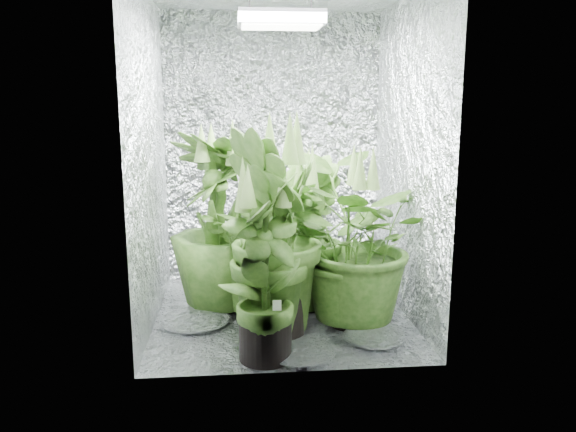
% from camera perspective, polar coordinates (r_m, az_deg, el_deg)
% --- Properties ---
extents(ground, '(1.60, 1.60, 0.00)m').
position_cam_1_polar(ground, '(3.70, -0.66, -9.95)').
color(ground, silver).
rests_on(ground, ground).
extents(walls, '(1.62, 1.62, 2.00)m').
position_cam_1_polar(walls, '(3.46, -0.70, 5.65)').
color(walls, silver).
rests_on(walls, ground).
extents(grow_lamp, '(0.50, 0.30, 0.22)m').
position_cam_1_polar(grow_lamp, '(3.48, -0.74, 19.31)').
color(grow_lamp, gray).
rests_on(grow_lamp, ceiling).
extents(plant_a, '(0.84, 0.84, 0.94)m').
position_cam_1_polar(plant_a, '(3.65, -2.86, -2.85)').
color(plant_a, black).
rests_on(plant_a, ground).
extents(plant_b, '(0.66, 0.66, 1.00)m').
position_cam_1_polar(plant_b, '(4.20, 1.55, -0.92)').
color(plant_b, black).
rests_on(plant_b, ground).
extents(plant_c, '(0.68, 0.68, 1.08)m').
position_cam_1_polar(plant_c, '(3.69, 1.79, -1.87)').
color(plant_c, black).
rests_on(plant_c, ground).
extents(plant_d, '(0.90, 0.90, 1.25)m').
position_cam_1_polar(plant_d, '(3.69, -6.98, -0.68)').
color(plant_d, black).
rests_on(plant_d, ground).
extents(plant_e, '(1.10, 1.10, 1.10)m').
position_cam_1_polar(plant_e, '(3.41, 6.55, -2.59)').
color(plant_e, black).
rests_on(plant_e, ground).
extents(plant_f, '(0.67, 0.67, 1.08)m').
position_cam_1_polar(plant_f, '(2.93, -2.37, -5.52)').
color(plant_f, black).
rests_on(plant_f, ground).
extents(plant_g, '(0.69, 0.69, 1.30)m').
position_cam_1_polar(plant_g, '(3.15, -1.17, -2.15)').
color(plant_g, black).
rests_on(plant_g, ground).
extents(circulation_fan, '(0.13, 0.28, 0.32)m').
position_cam_1_polar(circulation_fan, '(3.92, 8.22, -6.70)').
color(circulation_fan, black).
rests_on(circulation_fan, ground).
extents(plant_label, '(0.05, 0.02, 0.07)m').
position_cam_1_polar(plant_label, '(2.97, -1.13, -9.24)').
color(plant_label, white).
rests_on(plant_label, plant_f).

